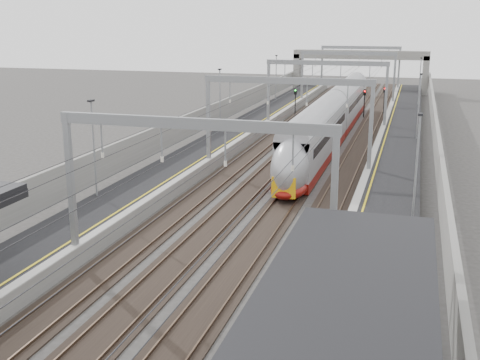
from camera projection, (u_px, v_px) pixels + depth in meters
The scene contains 11 objects.
platform_left at pixel (202, 155), 51.55m from camera, with size 4.00×120.00×1.00m, color black.
platform_right at pixel (393, 168), 47.20m from camera, with size 4.00×120.00×1.00m, color black.
tracks at pixel (293, 167), 49.49m from camera, with size 11.40×140.00×0.20m.
overhead_line at pixel (309, 84), 54.06m from camera, with size 13.00×140.00×6.60m.
overbridge at pixel (360, 60), 99.13m from camera, with size 22.00×2.20×6.90m.
wall_left at pixel (167, 141), 52.14m from camera, with size 0.30×120.00×3.20m, color slate.
wall_right at pixel (437, 157), 46.05m from camera, with size 0.30×120.00×3.20m, color slate.
train at pixel (331, 124), 58.50m from camera, with size 2.52×45.97×4.00m.
signal_green at pixel (295, 97), 75.16m from camera, with size 0.32×0.32×3.48m.
signal_red_near at pixel (365, 98), 74.21m from camera, with size 0.32×0.32×3.48m.
signal_red_far at pixel (384, 95), 76.93m from camera, with size 0.32×0.32×3.48m.
Camera 1 is at (9.32, -2.40, 11.73)m, focal length 45.00 mm.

